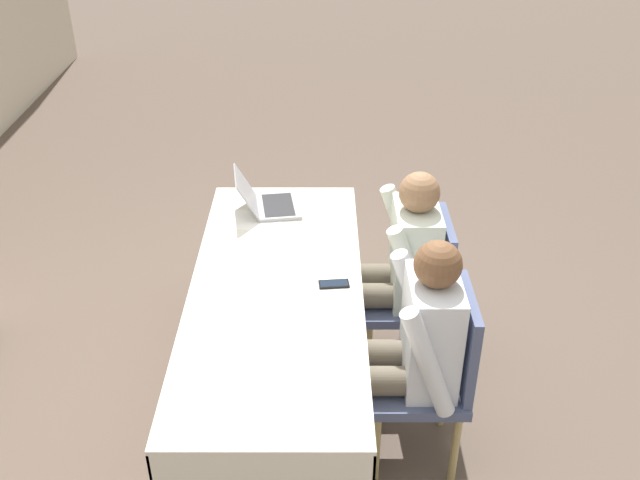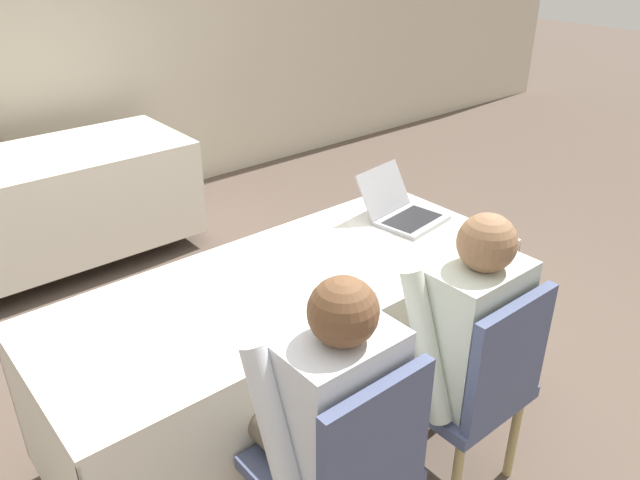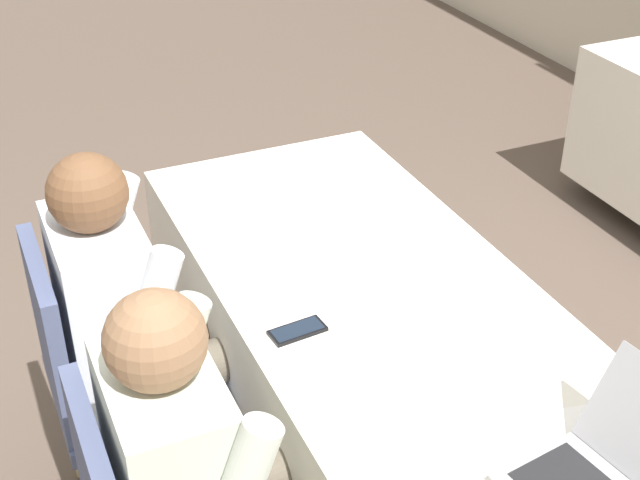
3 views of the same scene
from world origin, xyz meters
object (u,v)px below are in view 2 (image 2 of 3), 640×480
cell_phone (333,305)px  person_checkered_shirt (324,411)px  laptop (403,211)px  chair_near_right (474,382)px  person_white_shirt (456,333)px  chair_near_left (346,468)px

cell_phone → person_checkered_shirt: person_checkered_shirt is taller
laptop → cell_phone: 0.82m
laptop → chair_near_right: laptop is taller
person_white_shirt → person_checkered_shirt: bearing=0.0°
cell_phone → person_white_shirt: size_ratio=0.13×
laptop → person_white_shirt: person_white_shirt is taller
cell_phone → chair_near_left: bearing=-131.6°
laptop → person_white_shirt: (-0.43, -0.68, -0.12)m
person_checkered_shirt → chair_near_left: bearing=90.0°
cell_phone → chair_near_left: chair_near_left is taller
laptop → cell_phone: laptop is taller
person_checkered_shirt → person_white_shirt: size_ratio=1.00×
cell_phone → person_checkered_shirt: (-0.32, -0.33, -0.08)m
laptop → person_checkered_shirt: size_ratio=0.33×
cell_phone → chair_near_right: 0.59m
laptop → chair_near_right: bearing=-126.8°
cell_phone → person_white_shirt: (0.31, -0.33, -0.08)m
chair_near_right → person_checkered_shirt: (-0.63, 0.10, 0.16)m
person_white_shirt → chair_near_right: bearing=90.0°
cell_phone → chair_near_left: size_ratio=0.16×
person_checkered_shirt → person_white_shirt: bearing=-180.0°
chair_near_right → laptop: bearing=-118.7°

